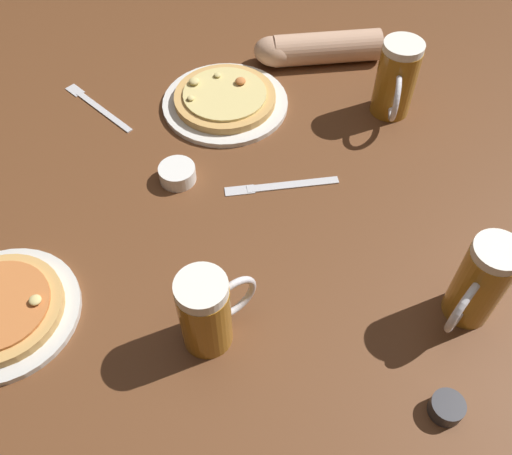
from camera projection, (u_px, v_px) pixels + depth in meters
name	position (u px, v px, depth m)	size (l,w,h in m)	color
ground_plane	(256.00, 239.00, 1.06)	(2.40, 2.40, 0.03)	brown
pizza_plate_near	(0.00, 310.00, 0.93)	(0.26, 0.26, 0.05)	silver
pizza_plate_far	(225.00, 100.00, 1.26)	(0.29, 0.29, 0.05)	silver
beer_mug_dark	(479.00, 284.00, 0.87)	(0.09, 0.13, 0.18)	#B27A23
beer_mug_amber	(207.00, 311.00, 0.85)	(0.11, 0.12, 0.16)	#9E6619
beer_mug_pale	(396.00, 80.00, 1.20)	(0.09, 0.15, 0.17)	#9E6619
ramekin_sauce	(177.00, 174.00, 1.12)	(0.07, 0.07, 0.03)	white
ramekin_butter	(447.00, 408.00, 0.83)	(0.05, 0.05, 0.03)	#333338
fork_left	(97.00, 106.00, 1.27)	(0.21, 0.13, 0.01)	silver
knife_right	(281.00, 185.00, 1.12)	(0.22, 0.11, 0.01)	silver
diner_arm	(313.00, 49.00, 1.35)	(0.31, 0.17, 0.08)	tan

